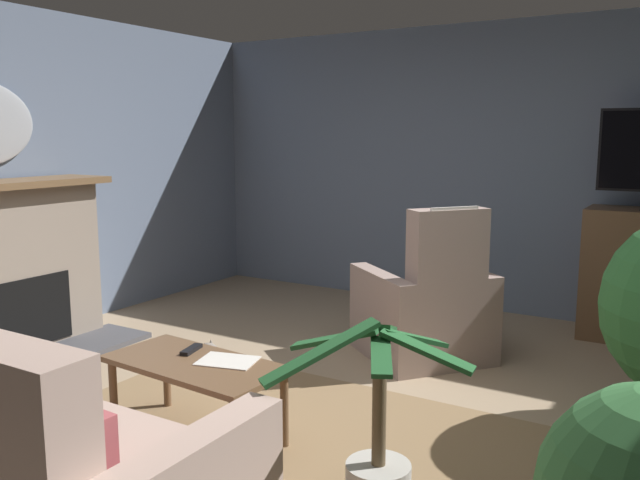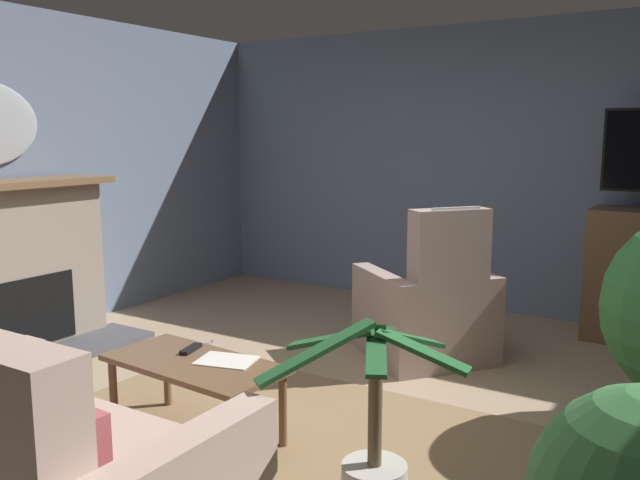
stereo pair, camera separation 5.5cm
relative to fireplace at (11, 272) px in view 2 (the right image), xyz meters
name	(u,v)px [view 2 (the right image)]	position (x,y,z in m)	size (l,w,h in m)	color
ground_plane	(329,431)	(2.67, 0.12, -0.63)	(6.50, 6.45, 0.04)	tan
wall_back	(499,169)	(2.67, 3.10, 0.69)	(6.50, 0.10, 2.60)	slate
rug_central	(279,436)	(2.51, -0.12, -0.60)	(2.68, 1.74, 0.01)	#8E704C
fireplace	(11,272)	(0.00, 0.00, 0.00)	(0.85, 1.63, 1.29)	#4C4C51
coffee_table	(195,371)	(2.13, -0.36, -0.23)	(1.03, 0.56, 0.43)	brown
tv_remote	(191,349)	(2.01, -0.25, -0.17)	(0.17, 0.05, 0.02)	black
folded_newspaper	(226,360)	(2.28, -0.27, -0.17)	(0.30, 0.22, 0.01)	silver
sofa_floral	(34,480)	(2.33, -1.46, -0.28)	(1.53, 0.91, 1.00)	#BC9E8E
armchair_facing_sofa	(428,311)	(2.68, 1.50, -0.26)	(1.15, 1.15, 1.15)	#A3897F
potted_plant_small_fern_corner	(373,461)	(3.28, -0.52, -0.36)	(0.79, 0.88, 0.88)	beige
cat	(188,353)	(1.34, 0.43, -0.51)	(0.66, 0.25, 0.22)	gray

